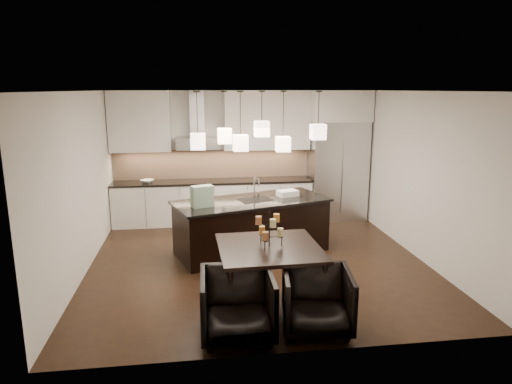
{
  "coord_description": "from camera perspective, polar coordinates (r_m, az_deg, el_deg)",
  "views": [
    {
      "loc": [
        -1.01,
        -7.15,
        2.84
      ],
      "look_at": [
        0.0,
        0.2,
        1.15
      ],
      "focal_mm": 32.0,
      "sensor_mm": 36.0,
      "label": 1
    }
  ],
  "objects": [
    {
      "name": "pendant_e",
      "position": [
        7.95,
        7.75,
        7.46
      ],
      "size": [
        0.24,
        0.24,
        0.26
      ],
      "primitive_type": "cube",
      "color": "#F6DDC3",
      "rests_on": "ceiling"
    },
    {
      "name": "candle_a",
      "position": [
        6.04,
        3.06,
        -5.03
      ],
      "size": [
        0.08,
        0.08,
        0.11
      ],
      "primitive_type": "cylinder",
      "rotation": [
        0.0,
        0.0,
        0.03
      ],
      "color": "#D5CF83",
      "rests_on": "candelabra"
    },
    {
      "name": "candle_e",
      "position": [
        5.96,
        0.33,
        -3.55
      ],
      "size": [
        0.08,
        0.08,
        0.11
      ],
      "primitive_type": "cylinder",
      "rotation": [
        0.0,
        0.0,
        0.03
      ],
      "color": "#9E5F35",
      "rests_on": "candelabra"
    },
    {
      "name": "dining_table",
      "position": [
        6.22,
        1.63,
        -10.27
      ],
      "size": [
        1.37,
        1.37,
        0.8
      ],
      "primitive_type": null,
      "rotation": [
        0.0,
        0.0,
        0.03
      ],
      "color": "black",
      "rests_on": "floor"
    },
    {
      "name": "wall_front",
      "position": [
        4.73,
        4.89,
        -4.92
      ],
      "size": [
        5.5,
        0.02,
        2.8
      ],
      "primitive_type": "cube",
      "color": "silver",
      "rests_on": "ground"
    },
    {
      "name": "candelabra",
      "position": [
        6.0,
        1.67,
        -4.7
      ],
      "size": [
        0.39,
        0.39,
        0.47
      ],
      "primitive_type": null,
      "rotation": [
        0.0,
        0.0,
        0.03
      ],
      "color": "black",
      "rests_on": "dining_table"
    },
    {
      "name": "backsplash",
      "position": [
        10.02,
        -5.52,
        3.54
      ],
      "size": [
        4.21,
        0.02,
        0.63
      ],
      "primitive_type": "cube",
      "color": "tan",
      "rests_on": "countertop"
    },
    {
      "name": "wall_back",
      "position": [
        10.07,
        -1.98,
        4.59
      ],
      "size": [
        5.5,
        0.02,
        2.8
      ],
      "primitive_type": "cube",
      "color": "silver",
      "rests_on": "ground"
    },
    {
      "name": "refrigerator",
      "position": [
        10.18,
        10.11,
        2.64
      ],
      "size": [
        1.2,
        0.72,
        2.15
      ],
      "primitive_type": "cube",
      "color": "#B7B7BA",
      "rests_on": "floor"
    },
    {
      "name": "pendant_c",
      "position": [
        7.75,
        0.72,
        7.9
      ],
      "size": [
        0.24,
        0.24,
        0.26
      ],
      "primitive_type": "cube",
      "color": "#F6DDC3",
      "rests_on": "ceiling"
    },
    {
      "name": "countertop",
      "position": [
        9.78,
        -5.41,
        1.33
      ],
      "size": [
        4.21,
        0.66,
        0.04
      ],
      "primitive_type": "cube",
      "color": "black",
      "rests_on": "lower_cabinets"
    },
    {
      "name": "ceiling",
      "position": [
        7.22,
        0.22,
        12.59
      ],
      "size": [
        5.5,
        5.5,
        0.02
      ],
      "primitive_type": "cube",
      "color": "white",
      "rests_on": "wall_back"
    },
    {
      "name": "armchair_right",
      "position": [
        5.62,
        7.66,
        -13.27
      ],
      "size": [
        0.91,
        0.93,
        0.75
      ],
      "primitive_type": "imported",
      "rotation": [
        0.0,
        0.0,
        -0.14
      ],
      "color": "black",
      "rests_on": "floor"
    },
    {
      "name": "upper_cab_left",
      "position": [
        9.81,
        -14.36,
        8.54
      ],
      "size": [
        1.25,
        0.35,
        1.25
      ],
      "primitive_type": "cube",
      "color": "silver",
      "rests_on": "wall_back"
    },
    {
      "name": "candle_f",
      "position": [
        5.84,
        2.14,
        -3.91
      ],
      "size": [
        0.08,
        0.08,
        0.11
      ],
      "primitive_type": "cylinder",
      "rotation": [
        0.0,
        0.0,
        0.03
      ],
      "color": "#D5CF83",
      "rests_on": "candelabra"
    },
    {
      "name": "candle_c",
      "position": [
        5.88,
        1.19,
        -5.52
      ],
      "size": [
        0.08,
        0.08,
        0.11
      ],
      "primitive_type": "cylinder",
      "rotation": [
        0.0,
        0.0,
        0.03
      ],
      "color": "#9E5F35",
      "rests_on": "candelabra"
    },
    {
      "name": "wall_right",
      "position": [
        8.21,
        19.67,
        1.97
      ],
      "size": [
        0.02,
        5.5,
        2.8
      ],
      "primitive_type": "cube",
      "color": "silver",
      "rests_on": "ground"
    },
    {
      "name": "candle_d",
      "position": [
        6.08,
        2.59,
        -3.24
      ],
      "size": [
        0.08,
        0.08,
        0.11
      ],
      "primitive_type": "cylinder",
      "rotation": [
        0.0,
        0.0,
        0.03
      ],
      "color": "orange",
      "rests_on": "candelabra"
    },
    {
      "name": "island_top",
      "position": [
        7.92,
        -0.56,
        -1.15
      ],
      "size": [
        2.87,
        1.86,
        0.04
      ],
      "primitive_type": "cube",
      "rotation": [
        0.0,
        0.0,
        0.31
      ],
      "color": "black",
      "rests_on": "island_body"
    },
    {
      "name": "wall_left",
      "position": [
        7.5,
        -21.15,
        0.89
      ],
      "size": [
        0.02,
        5.5,
        2.8
      ],
      "primitive_type": "cube",
      "color": "silver",
      "rests_on": "ground"
    },
    {
      "name": "hood_chimney",
      "position": [
        9.76,
        -7.41,
        9.66
      ],
      "size": [
        0.3,
        0.28,
        0.96
      ],
      "primitive_type": "cube",
      "color": "#B7B7BA",
      "rests_on": "hood_canopy"
    },
    {
      "name": "food_container",
      "position": [
        8.22,
        3.97,
        -0.14
      ],
      "size": [
        0.41,
        0.34,
        0.1
      ],
      "primitive_type": "cube",
      "rotation": [
        0.0,
        0.0,
        0.31
      ],
      "color": "silver",
      "rests_on": "island_top"
    },
    {
      "name": "pendant_f",
      "position": [
        7.54,
        -1.95,
        6.14
      ],
      "size": [
        0.24,
        0.24,
        0.26
      ],
      "primitive_type": "cube",
      "color": "#F6DDC3",
      "rests_on": "ceiling"
    },
    {
      "name": "fridge_panel",
      "position": [
        10.03,
        10.43,
        10.53
      ],
      "size": [
        1.26,
        0.72,
        0.65
      ],
      "primitive_type": "cube",
      "color": "silver",
      "rests_on": "refrigerator"
    },
    {
      "name": "hood_canopy",
      "position": [
        9.7,
        -7.3,
        6.09
      ],
      "size": [
        0.9,
        0.52,
        0.24
      ],
      "primitive_type": "cube",
      "color": "#B7B7BA",
      "rests_on": "wall_back"
    },
    {
      "name": "pendant_a",
      "position": [
        7.55,
        -7.28,
        6.29
      ],
      "size": [
        0.24,
        0.24,
        0.26
      ],
      "primitive_type": "cube",
      "color": "#F6DDC3",
      "rests_on": "ceiling"
    },
    {
      "name": "faucet",
      "position": [
        8.0,
        -0.2,
        0.59
      ],
      "size": [
        0.17,
        0.27,
        0.39
      ],
      "primitive_type": null,
      "rotation": [
        0.0,
        0.0,
        0.31
      ],
      "color": "silver",
      "rests_on": "island_top"
    },
    {
      "name": "island_body",
      "position": [
        8.04,
        -0.55,
        -4.43
      ],
      "size": [
        2.77,
        1.76,
        0.91
      ],
      "primitive_type": "cube",
      "rotation": [
        0.0,
        0.0,
        0.31
      ],
      "color": "black",
      "rests_on": "floor"
    },
    {
      "name": "pendant_d",
      "position": [
        8.09,
        3.39,
        6.0
      ],
      "size": [
        0.24,
        0.24,
        0.26
      ],
      "primitive_type": "cube",
      "color": "#F6DDC3",
      "rests_on": "ceiling"
    },
    {
      "name": "fruit_bowl",
      "position": [
        9.77,
        -13.43,
        1.32
      ],
      "size": [
        0.34,
        0.34,
        0.06
      ],
      "primitive_type": "imported",
      "rotation": [
        0.0,
        0.0,
        -0.43
      ],
      "color": "silver",
      "rests_on": "countertop"
    },
    {
      "name": "pendant_b",
      "position": [
        7.98,
        -3.95,
        7.0
      ],
      "size": [
        0.24,
        0.24,
        0.26
      ],
      "primitive_type": "cube",
      "color": "#F6DDC3",
      "rests_on": "ceiling"
    },
    {
      "name": "upper_cab_right",
      "position": [
        9.87,
        1.33,
        8.95
      ],
      "size": [
        1.85,
        0.35,
        1.25
      ],
      "primitive_type": "cube",
      "color": "silver",
      "rests_on": "wall_back"
    },
    {
      "name": "armchair_left",
      "position": [
        5.43,
        -2.34,
        -13.92
      ],
      "size": [
        0.87,
        0.89,
        0.79
      ],
      "primitive_type": "imported",
      "rotation": [
        0.0,
        0.0,
        -0.03
      ],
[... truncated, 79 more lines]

